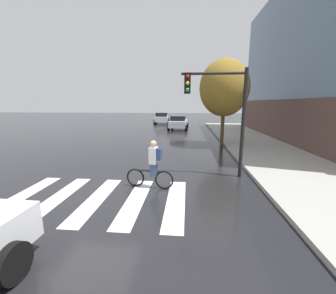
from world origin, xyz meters
TOP-DOWN VIEW (x-y plane):
  - ground_plane at (0.00, 0.00)m, footprint 120.00×120.00m
  - crosswalk_stripes at (0.17, 0.00)m, footprint 5.47×3.34m
  - sedan_mid at (1.90, 18.58)m, footprint 2.28×4.55m
  - sedan_far at (-0.87, 25.66)m, footprint 2.39×4.67m
  - cyclist at (1.77, 1.04)m, footprint 1.70×0.39m
  - traffic_light_near at (4.23, 2.54)m, footprint 2.47×0.28m
  - fire_hydrant at (6.57, 8.37)m, footprint 0.33×0.22m
  - street_tree_near at (5.30, 8.91)m, footprint 3.24×3.24m

SIDE VIEW (x-z plane):
  - ground_plane at x=0.00m, z-range 0.00..0.00m
  - crosswalk_stripes at x=0.17m, z-range 0.00..0.01m
  - fire_hydrant at x=6.57m, z-range 0.14..0.92m
  - sedan_mid at x=1.90m, z-range 0.02..1.57m
  - sedan_far at x=-0.87m, z-range 0.02..1.60m
  - cyclist at x=1.77m, z-range 0.00..1.69m
  - traffic_light_near at x=4.23m, z-range 0.76..4.96m
  - street_tree_near at x=5.30m, z-range 1.01..6.78m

